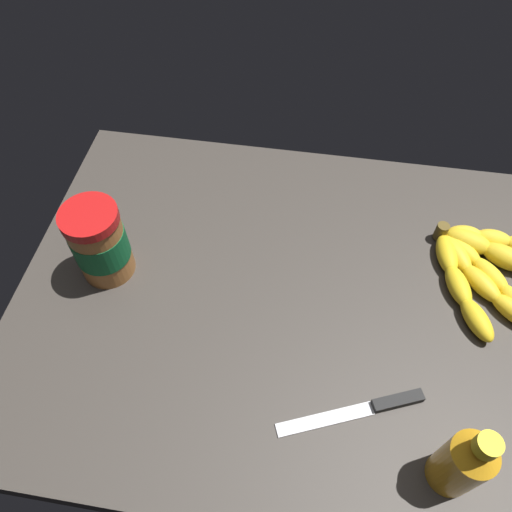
{
  "coord_description": "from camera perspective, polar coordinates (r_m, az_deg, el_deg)",
  "views": [
    {
      "loc": [
        1.91,
        -39.36,
        65.08
      ],
      "look_at": [
        -4.83,
        3.17,
        5.12
      ],
      "focal_mm": 34.52,
      "sensor_mm": 36.0,
      "label": 1
    }
  ],
  "objects": [
    {
      "name": "honey_bottle",
      "position": [
        0.65,
        23.0,
        -21.1
      ],
      "size": [
        5.38,
        5.38,
        14.21
      ],
      "color": "orange",
      "rests_on": "ground_plane"
    },
    {
      "name": "butter_knife",
      "position": [
        0.7,
        12.41,
        -16.94
      ],
      "size": [
        19.34,
        9.22,
        1.2
      ],
      "color": "silver",
      "rests_on": "ground_plane"
    },
    {
      "name": "peanut_butter_jar",
      "position": [
        0.77,
        -17.69,
        1.47
      ],
      "size": [
        8.42,
        8.42,
        13.35
      ],
      "color": "#9E602D",
      "rests_on": "ground_plane"
    },
    {
      "name": "ground_plane",
      "position": [
        0.78,
        3.15,
        -5.5
      ],
      "size": [
        82.44,
        65.16,
        4.56
      ],
      "primitive_type": "cube",
      "color": "#38332D"
    },
    {
      "name": "banana_bunch",
      "position": [
        0.85,
        25.14,
        -1.23
      ],
      "size": [
        20.15,
        21.58,
        3.56
      ],
      "color": "yellow",
      "rests_on": "ground_plane"
    }
  ]
}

